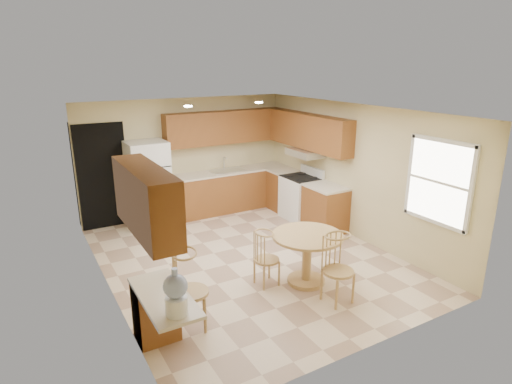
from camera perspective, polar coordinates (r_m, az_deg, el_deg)
floor at (r=7.35m, az=-1.01°, el=-8.93°), size 5.50×5.50×0.00m
ceiling at (r=6.65m, az=-1.12°, el=10.82°), size 4.50×5.50×0.02m
wall_back at (r=9.33m, az=-9.30°, el=4.62°), size 4.50×0.02×2.50m
wall_front at (r=4.83m, az=15.11°, el=-7.68°), size 4.50×0.02×2.50m
wall_left at (r=6.19m, az=-19.63°, el=-2.56°), size 0.02×5.50×2.50m
wall_right at (r=8.19m, az=12.87°, el=2.68°), size 0.02×5.50×2.50m
doorway at (r=8.91m, az=-19.75°, el=1.93°), size 0.90×0.02×2.10m
base_cab_back at (r=9.60m, az=-3.55°, el=0.15°), size 2.75×0.60×0.87m
counter_back at (r=9.48m, az=-3.60°, el=2.78°), size 2.75×0.63×0.04m
base_cab_right_a at (r=9.63m, az=3.77°, el=0.19°), size 0.60×0.59×0.87m
counter_right_a at (r=9.50m, az=3.83°, el=2.81°), size 0.63×0.59×0.04m
base_cab_right_b at (r=8.52m, az=9.20°, el=-2.28°), size 0.60×0.80×0.87m
counter_right_b at (r=8.38m, az=9.35°, el=0.66°), size 0.63×0.80×0.04m
upper_cab_back at (r=9.41m, az=-4.08°, el=8.63°), size 2.75×0.33×0.70m
upper_cab_right at (r=8.87m, az=7.02°, el=8.03°), size 0.33×2.42×0.70m
upper_cab_left at (r=4.54m, az=-14.44°, el=-1.08°), size 0.33×1.40×0.70m
sink at (r=9.46m, az=-3.74°, el=2.89°), size 0.78×0.44×0.01m
range_hood at (r=8.88m, az=6.59°, el=5.23°), size 0.50×0.76×0.14m
desk_pedestal at (r=5.44m, az=-13.21°, el=-15.20°), size 0.48×0.42×0.72m
desk_top at (r=4.92m, az=-12.17°, el=-13.51°), size 0.50×1.20×0.04m
window at (r=6.92m, az=23.22°, el=1.23°), size 0.06×1.12×1.30m
can_light_a at (r=7.53m, az=-9.05°, el=11.23°), size 0.14×0.14×0.02m
can_light_b at (r=8.13m, az=0.37°, el=11.86°), size 0.14×0.14×0.02m
refrigerator at (r=8.81m, az=-14.13°, el=1.01°), size 0.76×0.74×1.73m
stove at (r=9.07m, az=6.01°, el=-0.70°), size 0.65×0.76×1.09m
dining_table at (r=6.46m, az=6.82°, el=-7.86°), size 1.06×1.06×0.78m
chair_table_a at (r=6.31m, az=1.83°, el=-8.38°), size 0.37×0.48×0.85m
chair_table_b at (r=5.94m, az=11.57°, el=-9.56°), size 0.43×0.43×0.97m
chair_desk at (r=5.35m, az=-8.38°, el=-12.27°), size 0.45×0.58×1.02m
water_crock at (r=4.45m, az=-10.63°, el=-13.21°), size 0.25×0.25×0.51m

